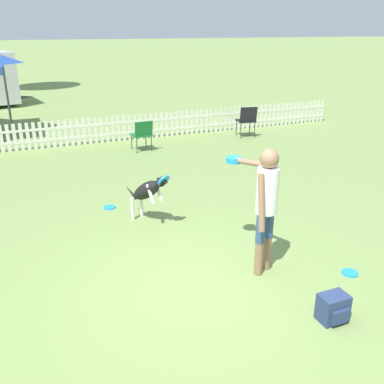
{
  "coord_description": "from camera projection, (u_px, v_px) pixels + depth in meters",
  "views": [
    {
      "loc": [
        -1.85,
        -4.27,
        3.12
      ],
      "look_at": [
        0.45,
        1.21,
        0.82
      ],
      "focal_mm": 40.0,
      "sensor_mm": 36.0,
      "label": 1
    }
  ],
  "objects": [
    {
      "name": "ground_plane",
      "position": [
        196.0,
        288.0,
        5.47
      ],
      "size": [
        240.0,
        240.0,
        0.0
      ],
      "primitive_type": "plane",
      "color": "olive"
    },
    {
      "name": "handler_person",
      "position": [
        265.0,
        196.0,
        5.49
      ],
      "size": [
        0.41,
        1.12,
        1.73
      ],
      "rotation": [
        0.0,
        0.0,
        0.43
      ],
      "color": "#8C664C",
      "rests_on": "ground_plane"
    },
    {
      "name": "leaping_dog",
      "position": [
        147.0,
        191.0,
        7.09
      ],
      "size": [
        0.58,
        1.02,
        0.96
      ],
      "rotation": [
        0.0,
        0.0,
        -2.71
      ],
      "color": "black",
      "rests_on": "ground_plane"
    },
    {
      "name": "frisbee_near_handler",
      "position": [
        109.0,
        207.0,
        7.9
      ],
      "size": [
        0.22,
        0.22,
        0.02
      ],
      "color": "#1E8CD8",
      "rests_on": "ground_plane"
    },
    {
      "name": "frisbee_near_dog",
      "position": [
        350.0,
        273.0,
        5.79
      ],
      "size": [
        0.22,
        0.22,
        0.02
      ],
      "color": "#1E8CD8",
      "rests_on": "ground_plane"
    },
    {
      "name": "backpack_on_grass",
      "position": [
        333.0,
        308.0,
        4.82
      ],
      "size": [
        0.32,
        0.27,
        0.33
      ],
      "color": "navy",
      "rests_on": "ground_plane"
    },
    {
      "name": "picket_fence",
      "position": [
        87.0,
        131.0,
        12.07
      ],
      "size": [
        16.54,
        0.04,
        0.74
      ],
      "color": "silver",
      "rests_on": "ground_plane"
    },
    {
      "name": "folding_chair_center",
      "position": [
        142.0,
        133.0,
        11.34
      ],
      "size": [
        0.53,
        0.54,
        0.83
      ],
      "rotation": [
        0.0,
        0.0,
        3.22
      ],
      "color": "#333338",
      "rests_on": "ground_plane"
    },
    {
      "name": "folding_chair_green_right",
      "position": [
        247.0,
        119.0,
        12.78
      ],
      "size": [
        0.6,
        0.62,
        0.93
      ],
      "rotation": [
        0.0,
        0.0,
        2.96
      ],
      "color": "#333338",
      "rests_on": "ground_plane"
    }
  ]
}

